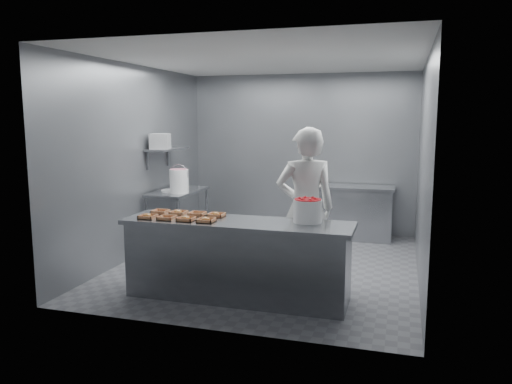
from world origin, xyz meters
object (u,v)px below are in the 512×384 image
Objects in this scene: tray_0 at (148,216)px; tray_6 at (197,214)px; prep_table at (178,209)px; appliance at (160,141)px; strawberry_tub at (308,210)px; back_counter at (348,212)px; tray_3 at (206,220)px; tray_7 at (216,215)px; tray_5 at (179,212)px; service_counter at (237,259)px; tray_4 at (161,212)px; tray_1 at (167,218)px; glaze_bucket at (179,181)px; tray_2 at (186,219)px; worker at (305,209)px.

tray_0 reaches higher than tray_6.
appliance reaches higher than prep_table.
prep_table is 3.81× the size of strawberry_tub.
back_counter is 3.64m from tray_3.
tray_7 is 2.31m from appliance.
tray_3 is 1.00× the size of tray_5.
service_counter is at bearing -26.61° from tray_7.
tray_5 is at bearing -0.00° from tray_4.
tray_1 is 0.39m from tray_6.
tray_4 is at bearing 180.00° from tray_6.
tray_4 is (0.62, -1.79, 0.33)m from prep_table.
strawberry_tub is at bearing -34.35° from glaze_bucket.
tray_4 is 1.00× the size of tray_7.
tray_5 is 1.00× the size of tray_7.
tray_1 is at bearing -168.90° from strawberry_tub.
tray_2 and tray_7 have the same top height.
tray_4 is (-0.72, 0.31, -0.00)m from tray_3.
tray_6 is at bearing -1.85° from worker.
tray_1 is 1.00× the size of tray_7.
tray_2 reaches higher than tray_1.
tray_5 reaches higher than tray_6.
tray_1 is 1.63m from worker.
tray_3 is (-1.21, -3.41, 0.47)m from back_counter.
tray_5 is 2.03m from appliance.
appliance reaches higher than tray_6.
worker reaches higher than tray_5.
tray_1 is 1.00× the size of tray_5.
worker is 6.15× the size of strawberry_tub.
service_counter is 13.88× the size of tray_2.
tray_7 is at bearing -0.00° from tray_4.
tray_0 is 0.57m from tray_6.
tray_0 and tray_2 have the same top height.
tray_3 is 2.53m from appliance.
appliance reaches higher than tray_4.
tray_6 is at bearing -115.06° from back_counter.
glaze_bucket reaches higher than tray_2.
service_counter is 13.88× the size of tray_4.
tray_5 is 1.72m from glaze_bucket.
worker is (0.97, 0.44, 0.05)m from tray_7.
appliance is (-0.17, -0.22, 1.09)m from prep_table.
glaze_bucket is at bearing 114.88° from tray_5.
tray_0 is 1.00× the size of tray_3.
tray_5 is 0.60× the size of strawberry_tub.
prep_table and back_counter have the same top height.
tray_2 is at bearing 9.90° from worker.
tray_6 is 1.00× the size of tray_7.
prep_table is at bearing 115.60° from tray_5.
back_counter is at bearing 87.59° from strawberry_tub.
tray_0 is at bearing -170.37° from strawberry_tub.
tray_4 is at bearing 127.69° from tray_1.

